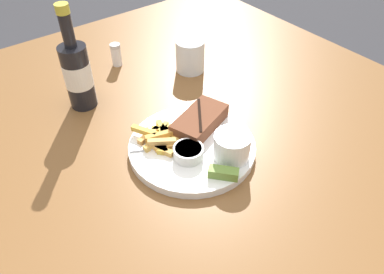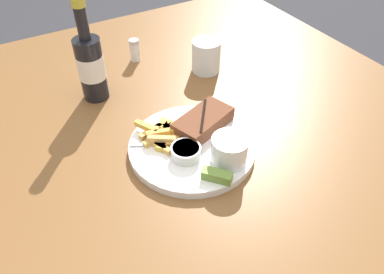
{
  "view_description": "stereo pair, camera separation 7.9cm",
  "coord_description": "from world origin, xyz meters",
  "px_view_note": "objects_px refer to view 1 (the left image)",
  "views": [
    {
      "loc": [
        -0.36,
        -0.47,
        1.34
      ],
      "look_at": [
        0.0,
        0.0,
        0.81
      ],
      "focal_mm": 35.0,
      "sensor_mm": 36.0,
      "label": 1
    },
    {
      "loc": [
        -0.3,
        -0.51,
        1.34
      ],
      "look_at": [
        0.0,
        0.0,
        0.81
      ],
      "focal_mm": 35.0,
      "sensor_mm": 36.0,
      "label": 2
    }
  ],
  "objects_px": {
    "beer_bottle": "(77,73)",
    "salt_shaker": "(116,55)",
    "coleslaw_cup": "(232,145)",
    "fork_utensil": "(159,147)",
    "drinking_glass": "(190,56)",
    "pickle_spear": "(223,173)",
    "dipping_sauce_cup": "(188,152)",
    "steak_portion": "(200,121)",
    "dinner_plate": "(192,147)"
  },
  "relations": [
    {
      "from": "dinner_plate",
      "to": "coleslaw_cup",
      "type": "height_order",
      "value": "coleslaw_cup"
    },
    {
      "from": "dipping_sauce_cup",
      "to": "salt_shaker",
      "type": "height_order",
      "value": "salt_shaker"
    },
    {
      "from": "beer_bottle",
      "to": "drinking_glass",
      "type": "xyz_separation_m",
      "value": [
        0.31,
        -0.03,
        -0.05
      ]
    },
    {
      "from": "coleslaw_cup",
      "to": "steak_portion",
      "type": "bearing_deg",
      "value": 85.66
    },
    {
      "from": "fork_utensil",
      "to": "drinking_glass",
      "type": "height_order",
      "value": "drinking_glass"
    },
    {
      "from": "dinner_plate",
      "to": "fork_utensil",
      "type": "distance_m",
      "value": 0.07
    },
    {
      "from": "beer_bottle",
      "to": "coleslaw_cup",
      "type": "bearing_deg",
      "value": -68.13
    },
    {
      "from": "beer_bottle",
      "to": "steak_portion",
      "type": "bearing_deg",
      "value": -58.54
    },
    {
      "from": "pickle_spear",
      "to": "steak_portion",
      "type": "bearing_deg",
      "value": 68.34
    },
    {
      "from": "coleslaw_cup",
      "to": "beer_bottle",
      "type": "xyz_separation_m",
      "value": [
        -0.15,
        0.38,
        0.04
      ]
    },
    {
      "from": "steak_portion",
      "to": "salt_shaker",
      "type": "xyz_separation_m",
      "value": [
        -0.0,
        0.38,
        -0.0
      ]
    },
    {
      "from": "fork_utensil",
      "to": "beer_bottle",
      "type": "distance_m",
      "value": 0.28
    },
    {
      "from": "dinner_plate",
      "to": "dipping_sauce_cup",
      "type": "xyz_separation_m",
      "value": [
        -0.03,
        -0.03,
        0.02
      ]
    },
    {
      "from": "steak_portion",
      "to": "fork_utensil",
      "type": "bearing_deg",
      "value": -179.25
    },
    {
      "from": "dinner_plate",
      "to": "beer_bottle",
      "type": "height_order",
      "value": "beer_bottle"
    },
    {
      "from": "dipping_sauce_cup",
      "to": "salt_shaker",
      "type": "distance_m",
      "value": 0.45
    },
    {
      "from": "dinner_plate",
      "to": "fork_utensil",
      "type": "bearing_deg",
      "value": 151.56
    },
    {
      "from": "beer_bottle",
      "to": "drinking_glass",
      "type": "distance_m",
      "value": 0.31
    },
    {
      "from": "dinner_plate",
      "to": "coleslaw_cup",
      "type": "bearing_deg",
      "value": -63.22
    },
    {
      "from": "steak_portion",
      "to": "pickle_spear",
      "type": "bearing_deg",
      "value": -111.66
    },
    {
      "from": "fork_utensil",
      "to": "drinking_glass",
      "type": "relative_size",
      "value": 1.38
    },
    {
      "from": "pickle_spear",
      "to": "beer_bottle",
      "type": "xyz_separation_m",
      "value": [
        -0.1,
        0.41,
        0.06
      ]
    },
    {
      "from": "beer_bottle",
      "to": "fork_utensil",
      "type": "bearing_deg",
      "value": -79.58
    },
    {
      "from": "dinner_plate",
      "to": "beer_bottle",
      "type": "xyz_separation_m",
      "value": [
        -0.11,
        0.3,
        0.08
      ]
    },
    {
      "from": "dipping_sauce_cup",
      "to": "beer_bottle",
      "type": "bearing_deg",
      "value": 104.17
    },
    {
      "from": "pickle_spear",
      "to": "coleslaw_cup",
      "type": "bearing_deg",
      "value": 32.52
    },
    {
      "from": "drinking_glass",
      "to": "dipping_sauce_cup",
      "type": "bearing_deg",
      "value": -128.22
    },
    {
      "from": "dinner_plate",
      "to": "steak_portion",
      "type": "height_order",
      "value": "steak_portion"
    },
    {
      "from": "steak_portion",
      "to": "pickle_spear",
      "type": "relative_size",
      "value": 2.61
    },
    {
      "from": "salt_shaker",
      "to": "dinner_plate",
      "type": "bearing_deg",
      "value": -96.73
    },
    {
      "from": "beer_bottle",
      "to": "pickle_spear",
      "type": "bearing_deg",
      "value": -76.01
    },
    {
      "from": "steak_portion",
      "to": "salt_shaker",
      "type": "distance_m",
      "value": 0.38
    },
    {
      "from": "fork_utensil",
      "to": "drinking_glass",
      "type": "bearing_deg",
      "value": 69.77
    },
    {
      "from": "beer_bottle",
      "to": "dinner_plate",
      "type": "bearing_deg",
      "value": -69.51
    },
    {
      "from": "coleslaw_cup",
      "to": "dipping_sauce_cup",
      "type": "xyz_separation_m",
      "value": [
        -0.07,
        0.05,
        -0.02
      ]
    },
    {
      "from": "dipping_sauce_cup",
      "to": "drinking_glass",
      "type": "distance_m",
      "value": 0.37
    },
    {
      "from": "steak_portion",
      "to": "dipping_sauce_cup",
      "type": "xyz_separation_m",
      "value": [
        -0.08,
        -0.06,
        -0.0
      ]
    },
    {
      "from": "salt_shaker",
      "to": "pickle_spear",
      "type": "bearing_deg",
      "value": -96.31
    },
    {
      "from": "pickle_spear",
      "to": "salt_shaker",
      "type": "xyz_separation_m",
      "value": [
        0.06,
        0.53,
        0.0
      ]
    },
    {
      "from": "dinner_plate",
      "to": "fork_utensil",
      "type": "xyz_separation_m",
      "value": [
        -0.06,
        0.03,
        0.01
      ]
    },
    {
      "from": "dipping_sauce_cup",
      "to": "pickle_spear",
      "type": "bearing_deg",
      "value": -76.73
    },
    {
      "from": "drinking_glass",
      "to": "salt_shaker",
      "type": "relative_size",
      "value": 1.37
    },
    {
      "from": "coleslaw_cup",
      "to": "beer_bottle",
      "type": "bearing_deg",
      "value": 111.87
    },
    {
      "from": "dipping_sauce_cup",
      "to": "beer_bottle",
      "type": "distance_m",
      "value": 0.34
    },
    {
      "from": "beer_bottle",
      "to": "salt_shaker",
      "type": "bearing_deg",
      "value": 36.09
    },
    {
      "from": "coleslaw_cup",
      "to": "fork_utensil",
      "type": "xyz_separation_m",
      "value": [
        -0.1,
        0.11,
        -0.03
      ]
    },
    {
      "from": "dipping_sauce_cup",
      "to": "steak_portion",
      "type": "bearing_deg",
      "value": 37.9
    },
    {
      "from": "salt_shaker",
      "to": "steak_portion",
      "type": "bearing_deg",
      "value": -89.96
    },
    {
      "from": "coleslaw_cup",
      "to": "fork_utensil",
      "type": "bearing_deg",
      "value": 132.12
    },
    {
      "from": "steak_portion",
      "to": "coleslaw_cup",
      "type": "distance_m",
      "value": 0.12
    }
  ]
}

